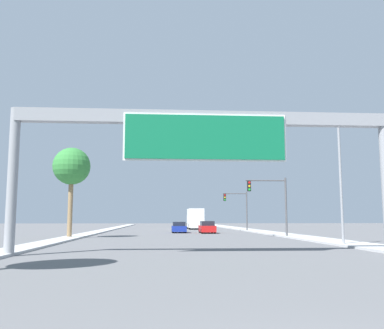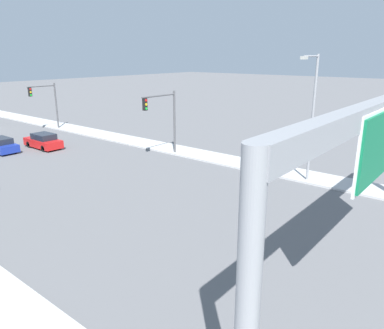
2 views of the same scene
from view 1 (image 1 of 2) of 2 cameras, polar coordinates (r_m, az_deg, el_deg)
sidewalk_right at (r=65.90m, az=7.87°, el=-8.67°), size 3.00×120.00×0.15m
median_strip_left at (r=65.05m, az=-11.68°, el=-8.61°), size 2.00×120.00×0.15m
sign_gantry at (r=22.89m, az=1.76°, el=3.49°), size 20.42×0.73×7.63m
car_far_center at (r=56.31m, az=-1.76°, el=-8.40°), size 1.82×4.54×1.42m
car_near_center at (r=54.65m, az=2.03°, el=-8.39°), size 1.83×4.53×1.53m
truck_box_primary at (r=73.99m, az=0.41°, el=-7.26°), size 2.50×8.33×3.48m
traffic_light_near_intersection at (r=43.97m, az=10.73°, el=-4.26°), size 4.17×0.32×5.98m
traffic_light_mid_block at (r=63.53m, az=6.27°, el=-5.33°), size 3.64×0.32×5.79m
palm_tree_background at (r=43.08m, az=-15.75°, el=-0.35°), size 3.60×3.60×8.71m
street_lamp_right at (r=31.98m, az=18.62°, el=-0.48°), size 2.71×0.28×9.21m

